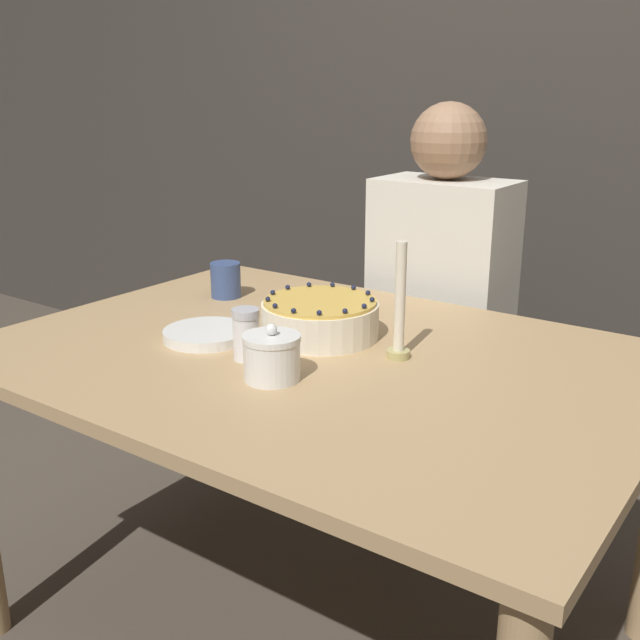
% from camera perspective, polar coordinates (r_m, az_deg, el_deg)
% --- Properties ---
extents(ground_plane, '(12.00, 12.00, 0.00)m').
position_cam_1_polar(ground_plane, '(2.05, -0.27, -22.59)').
color(ground_plane, '#4C4238').
extents(wall_behind, '(8.00, 0.05, 2.60)m').
position_cam_1_polar(wall_behind, '(2.82, 17.25, 16.36)').
color(wall_behind, '#38332D').
rests_on(wall_behind, ground_plane).
extents(dining_table, '(1.46, 1.05, 0.75)m').
position_cam_1_polar(dining_table, '(1.71, -0.30, -5.72)').
color(dining_table, tan).
rests_on(dining_table, ground_plane).
extents(cake, '(0.28, 0.28, 0.10)m').
position_cam_1_polar(cake, '(1.76, 0.00, 0.12)').
color(cake, '#EFE5CC').
rests_on(cake, dining_table).
extents(sugar_bowl, '(0.12, 0.12, 0.12)m').
position_cam_1_polar(sugar_bowl, '(1.51, -3.69, -2.82)').
color(sugar_bowl, white).
rests_on(sugar_bowl, dining_table).
extents(sugar_shaker, '(0.06, 0.06, 0.11)m').
position_cam_1_polar(sugar_shaker, '(1.62, -5.65, -1.06)').
color(sugar_shaker, white).
rests_on(sugar_shaker, dining_table).
extents(plate_stack, '(0.20, 0.20, 0.02)m').
position_cam_1_polar(plate_stack, '(1.77, -8.62, -1.06)').
color(plate_stack, white).
rests_on(plate_stack, dining_table).
extents(candle, '(0.05, 0.05, 0.26)m').
position_cam_1_polar(candle, '(1.61, 6.08, 0.59)').
color(candle, tan).
rests_on(candle, dining_table).
extents(cup, '(0.08, 0.08, 0.10)m').
position_cam_1_polar(cup, '(2.10, -7.20, 3.05)').
color(cup, '#384C7F').
rests_on(cup, dining_table).
extents(person_man_blue_shirt, '(0.40, 0.34, 1.28)m').
position_cam_1_polar(person_man_blue_shirt, '(2.35, 9.01, -1.56)').
color(person_man_blue_shirt, '#473D33').
rests_on(person_man_blue_shirt, ground_plane).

